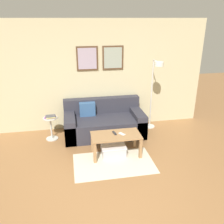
# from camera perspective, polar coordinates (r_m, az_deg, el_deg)

# --- Properties ---
(ground_plane) EXTENTS (16.00, 16.00, 0.00)m
(ground_plane) POSITION_cam_1_polar(r_m,az_deg,el_deg) (3.60, 0.16, -23.47)
(ground_plane) COLOR olive
(wall_back) EXTENTS (5.60, 0.09, 2.55)m
(wall_back) POSITION_cam_1_polar(r_m,az_deg,el_deg) (5.63, -5.48, 8.60)
(wall_back) COLOR #C6BC93
(wall_back) RESTS_ON ground_plane
(area_rug) EXTENTS (1.50, 0.91, 0.01)m
(area_rug) POSITION_cam_1_polar(r_m,az_deg,el_deg) (4.57, 0.44, -12.21)
(area_rug) COLOR beige
(area_rug) RESTS_ON ground_plane
(couch) EXTENTS (1.81, 0.92, 0.79)m
(couch) POSITION_cam_1_polar(r_m,az_deg,el_deg) (5.53, -2.01, -2.58)
(couch) COLOR #2D2D38
(couch) RESTS_ON ground_plane
(coffee_table) EXTENTS (0.96, 0.51, 0.44)m
(coffee_table) POSITION_cam_1_polar(r_m,az_deg,el_deg) (4.66, 0.94, -6.44)
(coffee_table) COLOR #997047
(coffee_table) RESTS_ON ground_plane
(storage_bin) EXTENTS (0.49, 0.42, 0.21)m
(storage_bin) POSITION_cam_1_polar(r_m,az_deg,el_deg) (4.80, 0.25, -8.90)
(storage_bin) COLOR #B2B2B7
(storage_bin) RESTS_ON ground_plane
(floor_lamp) EXTENTS (0.25, 0.56, 1.68)m
(floor_lamp) POSITION_cam_1_polar(r_m,az_deg,el_deg) (5.49, 10.33, 6.54)
(floor_lamp) COLOR silver
(floor_lamp) RESTS_ON ground_plane
(side_table) EXTENTS (0.31, 0.31, 0.52)m
(side_table) POSITION_cam_1_polar(r_m,az_deg,el_deg) (5.44, -14.48, -3.35)
(side_table) COLOR silver
(side_table) RESTS_ON ground_plane
(book_stack) EXTENTS (0.25, 0.18, 0.05)m
(book_stack) POSITION_cam_1_polar(r_m,az_deg,el_deg) (5.34, -14.59, -1.09)
(book_stack) COLOR #8C4C93
(book_stack) RESTS_ON side_table
(remote_control) EXTENTS (0.07, 0.15, 0.02)m
(remote_control) POSITION_cam_1_polar(r_m,az_deg,el_deg) (4.67, 0.59, -5.08)
(remote_control) COLOR #232328
(remote_control) RESTS_ON coffee_table
(cell_phone) EXTENTS (0.13, 0.15, 0.01)m
(cell_phone) POSITION_cam_1_polar(r_m,az_deg,el_deg) (4.66, 2.40, -5.27)
(cell_phone) COLOR silver
(cell_phone) RESTS_ON coffee_table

